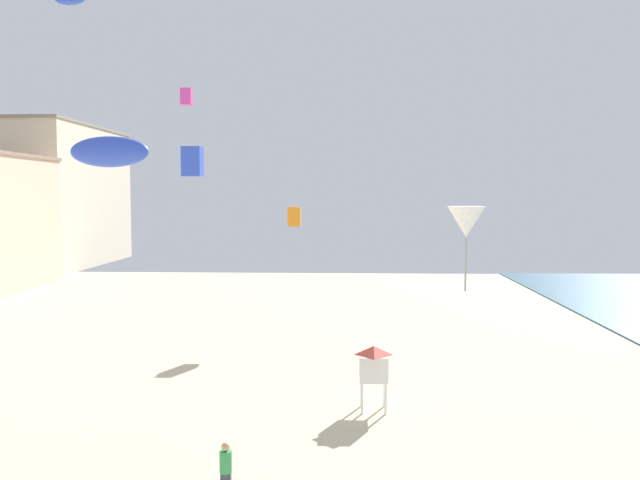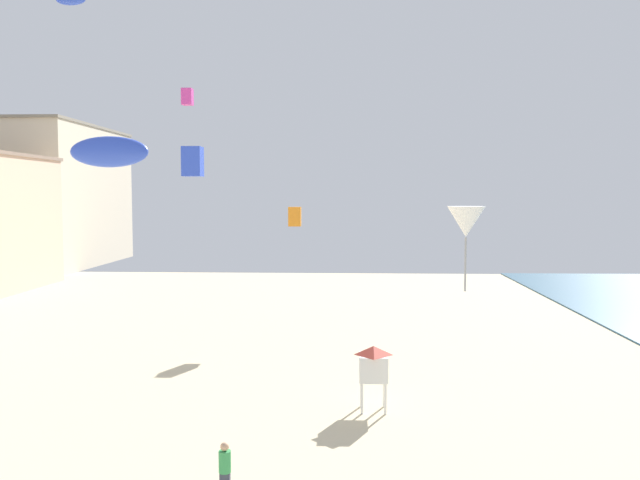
# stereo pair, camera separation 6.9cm
# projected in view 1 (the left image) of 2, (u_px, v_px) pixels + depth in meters

# --- Properties ---
(boardwalk_hotel_far) EXTENTS (13.46, 22.41, 16.69)m
(boardwalk_hotel_far) POSITION_uv_depth(u_px,v_px,m) (46.00, 196.00, 76.93)
(boardwalk_hotel_far) COLOR beige
(boardwalk_hotel_far) RESTS_ON ground
(kite_flyer) EXTENTS (0.34, 0.34, 1.64)m
(kite_flyer) POSITION_uv_depth(u_px,v_px,m) (226.00, 468.00, 17.47)
(kite_flyer) COLOR #383D4C
(kite_flyer) RESTS_ON ground
(lifeguard_stand) EXTENTS (1.10, 1.10, 2.55)m
(lifeguard_stand) POSITION_uv_depth(u_px,v_px,m) (374.00, 364.00, 24.79)
(lifeguard_stand) COLOR white
(lifeguard_stand) RESTS_ON ground
(kite_blue_box) EXTENTS (0.86, 0.86, 1.34)m
(kite_blue_box) POSITION_uv_depth(u_px,v_px,m) (192.00, 162.00, 28.95)
(kite_blue_box) COLOR blue
(kite_orange_box) EXTENTS (0.77, 0.77, 1.21)m
(kite_orange_box) POSITION_uv_depth(u_px,v_px,m) (294.00, 217.00, 39.88)
(kite_orange_box) COLOR orange
(kite_magenta_box) EXTENTS (0.77, 0.77, 1.21)m
(kite_magenta_box) POSITION_uv_depth(u_px,v_px,m) (187.00, 97.00, 47.24)
(kite_magenta_box) COLOR #DB3D9E
(kite_white_delta) EXTENTS (1.32, 1.32, 3.01)m
(kite_white_delta) POSITION_uv_depth(u_px,v_px,m) (466.00, 222.00, 22.41)
(kite_white_delta) COLOR white
(kite_blue_parafoil) EXTENTS (2.68, 0.74, 1.04)m
(kite_blue_parafoil) POSITION_uv_depth(u_px,v_px,m) (109.00, 152.00, 21.46)
(kite_blue_parafoil) COLOR blue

